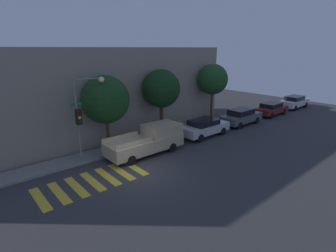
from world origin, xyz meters
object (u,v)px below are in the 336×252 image
Objects in this scene: tree_midblock at (161,89)px; traffic_light_pole at (84,109)px; sedan_far_end at (271,109)px; sedan_middle at (241,116)px; sedan_tail_of_row at (294,102)px; tree_near_corner at (105,100)px; pickup_truck at (149,140)px; tree_far_end at (213,79)px; sedan_near_corner at (204,127)px.

traffic_light_pole is at bearing -172.26° from tree_midblock.
sedan_far_end is (20.24, -1.27, -2.76)m from traffic_light_pole.
sedan_middle is 10.95m from sedan_tail_of_row.
tree_near_corner is 4.84m from tree_midblock.
tree_midblock is (2.90, 2.19, 2.99)m from pickup_truck.
tree_midblock is at bearing 173.39° from sedan_tail_of_row.
sedan_far_end is 18.68m from tree_near_corner.
sedan_middle reaches higher than sedan_far_end.
sedan_near_corner is at bearing -147.37° from tree_far_end.
traffic_light_pole is at bearing -154.51° from tree_near_corner.
sedan_near_corner is at bearing 180.00° from sedan_far_end.
traffic_light_pole reaches higher than sedan_far_end.
sedan_middle is 0.85× the size of tree_near_corner.
tree_far_end is (9.05, 2.19, 3.26)m from pickup_truck.
tree_midblock is 0.97× the size of tree_far_end.
pickup_truck is 1.22× the size of sedan_middle.
tree_midblock reaches higher than pickup_truck.
pickup_truck is 1.29× the size of sedan_far_end.
traffic_light_pole is 0.99× the size of tree_midblock.
traffic_light_pole is 0.96× the size of tree_far_end.
sedan_near_corner is 0.99× the size of sedan_middle.
traffic_light_pole is 1.22× the size of sedan_near_corner.
sedan_far_end is at bearing 0.00° from sedan_middle.
sedan_far_end is (10.75, 0.00, -0.03)m from sedan_near_corner.
tree_far_end is (-7.33, 2.19, 3.46)m from sedan_far_end.
pickup_truck is at bearing -48.53° from tree_near_corner.
sedan_tail_of_row is at bearing 0.00° from sedan_near_corner.
tree_near_corner reaches higher than sedan_tail_of_row.
tree_near_corner is at bearing -180.00° from tree_far_end.
sedan_near_corner is at bearing -180.00° from sedan_tail_of_row.
pickup_truck is 0.97× the size of tree_far_end.
sedan_tail_of_row is 19.28m from tree_midblock.
tree_far_end is (-1.79, 2.19, 3.40)m from sedan_middle.
sedan_near_corner is at bearing -16.13° from tree_near_corner.
sedan_near_corner is at bearing -7.62° from traffic_light_pole.
traffic_light_pole is at bearing 175.07° from sedan_middle.
traffic_light_pole is 1.20× the size of sedan_middle.
tree_midblock is at bearing 164.59° from sedan_middle.
traffic_light_pole is at bearing 161.81° from pickup_truck.
sedan_middle reaches higher than sedan_near_corner.
tree_far_end is at bearing 32.63° from sedan_near_corner.
sedan_far_end is (16.38, -0.00, -0.20)m from pickup_truck.
sedan_tail_of_row is (21.80, 0.00, -0.15)m from pickup_truck.
sedan_tail_of_row is 0.82× the size of tree_far_end.
sedan_middle is 4.42m from tree_far_end.
tree_near_corner is (-18.32, 2.19, 2.93)m from sedan_far_end.
tree_far_end reaches higher than sedan_tail_of_row.
sedan_tail_of_row is at bearing -5.27° from tree_near_corner.
tree_near_corner is (-7.57, 2.19, 2.91)m from sedan_near_corner.
sedan_near_corner is 10.75m from sedan_far_end.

